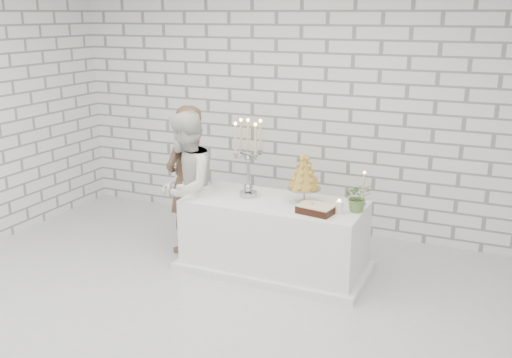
% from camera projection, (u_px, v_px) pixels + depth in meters
% --- Properties ---
extents(ground, '(6.00, 5.00, 0.01)m').
position_uv_depth(ground, '(200.00, 316.00, 5.08)').
color(ground, silver).
rests_on(ground, ground).
extents(wall_back, '(6.00, 0.01, 3.00)m').
position_uv_depth(wall_back, '(300.00, 106.00, 6.86)').
color(wall_back, white).
rests_on(wall_back, ground).
extents(cake_table, '(1.80, 0.80, 0.75)m').
position_uv_depth(cake_table, '(274.00, 236.00, 5.89)').
color(cake_table, white).
rests_on(cake_table, ground).
extents(groom, '(0.44, 0.62, 1.63)m').
position_uv_depth(groom, '(186.00, 179.00, 6.31)').
color(groom, '#472F25').
rests_on(groom, ground).
extents(bride, '(0.80, 0.92, 1.61)m').
position_uv_depth(bride, '(186.00, 187.00, 6.05)').
color(bride, white).
rests_on(bride, ground).
extents(candelabra, '(0.38, 0.38, 0.81)m').
position_uv_depth(candelabra, '(248.00, 158.00, 5.82)').
color(candelabra, '#9E9EA8').
rests_on(candelabra, cake_table).
extents(croquembouche, '(0.42, 0.42, 0.51)m').
position_uv_depth(croquembouche, '(304.00, 178.00, 5.65)').
color(croquembouche, olive).
rests_on(croquembouche, cake_table).
extents(chocolate_cake, '(0.36, 0.28, 0.08)m').
position_uv_depth(chocolate_cake, '(316.00, 209.00, 5.43)').
color(chocolate_cake, black).
rests_on(chocolate_cake, cake_table).
extents(pillar_candle, '(0.08, 0.08, 0.12)m').
position_uv_depth(pillar_candle, '(339.00, 207.00, 5.41)').
color(pillar_candle, white).
rests_on(pillar_candle, cake_table).
extents(extra_taper, '(0.06, 0.06, 0.32)m').
position_uv_depth(extra_taper, '(364.00, 189.00, 5.62)').
color(extra_taper, '#BEB584').
rests_on(extra_taper, cake_table).
extents(flowers, '(0.32, 0.31, 0.28)m').
position_uv_depth(flowers, '(358.00, 197.00, 5.45)').
color(flowers, '#3D632D').
rests_on(flowers, cake_table).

